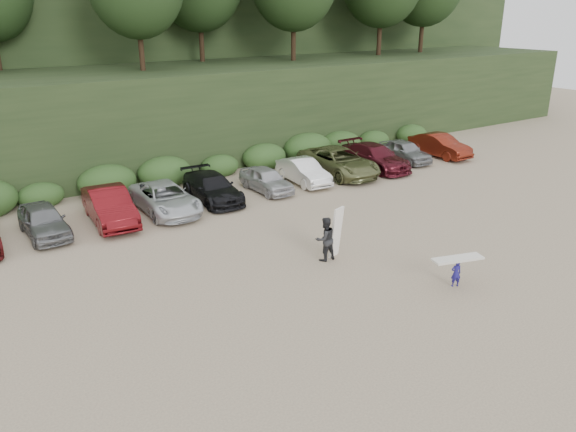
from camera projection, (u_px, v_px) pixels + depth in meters
ground at (289, 282)px, 21.05m from camera, size 120.00×120.00×0.00m
parked_cars at (186, 192)px, 28.82m from camera, size 39.68×6.35×1.65m
child_surfer at (457, 267)px, 20.43m from camera, size 1.99×1.07×1.15m
adult_surfer at (326, 238)px, 22.58m from camera, size 1.35×0.72×2.17m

